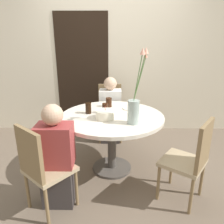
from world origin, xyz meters
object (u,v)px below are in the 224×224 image
object	(u,v)px
side_plate	(130,108)
person_guest	(110,112)
chair_far_back	(110,109)
flower_vase	(134,106)
chair_left_flank	(42,166)
person_boy	(57,160)
birthday_cake	(105,115)
drink_glass_1	(109,102)
chair_right_flank	(191,157)
drink_glass_0	(105,108)
drink_glass_2	(88,108)

from	to	relation	value
side_plate	person_guest	size ratio (longest dim) A/B	0.17
chair_far_back	flower_vase	size ratio (longest dim) A/B	1.14
chair_left_flank	person_boy	bearing A→B (deg)	-90.00
birthday_cake	drink_glass_1	xyz separation A→B (m)	(0.03, 0.47, 0.01)
chair_far_back	birthday_cake	world-z (taller)	chair_far_back
chair_right_flank	drink_glass_0	world-z (taller)	chair_right_flank
side_plate	person_guest	distance (m)	0.68
flower_vase	person_guest	xyz separation A→B (m)	(-0.28, 1.09, -0.44)
drink_glass_0	chair_right_flank	bearing A→B (deg)	-37.31
chair_left_flank	drink_glass_1	bearing A→B (deg)	-77.86
side_plate	drink_glass_2	size ratio (longest dim) A/B	1.38
chair_far_back	drink_glass_1	distance (m)	0.70
person_guest	person_boy	bearing A→B (deg)	-109.14
chair_right_flank	drink_glass_2	xyz separation A→B (m)	(-1.08, 0.65, 0.30)
drink_glass_1	birthday_cake	bearing A→B (deg)	-93.71
drink_glass_1	person_boy	xyz separation A→B (m)	(-0.49, -0.97, -0.31)
drink_glass_2	birthday_cake	bearing A→B (deg)	-40.99
chair_left_flank	birthday_cake	bearing A→B (deg)	-91.41
drink_glass_0	drink_glass_2	bearing A→B (deg)	-175.90
chair_left_flank	person_guest	bearing A→B (deg)	-70.43
chair_right_flank	birthday_cake	distance (m)	1.02
chair_right_flank	flower_vase	xyz separation A→B (m)	(-0.55, 0.32, 0.43)
chair_left_flank	birthday_cake	world-z (taller)	chair_left_flank
flower_vase	drink_glass_1	world-z (taller)	flower_vase
person_guest	person_boy	distance (m)	1.53
side_plate	drink_glass_0	bearing A→B (deg)	-151.58
chair_far_back	drink_glass_0	distance (m)	0.95
drink_glass_0	person_guest	world-z (taller)	person_guest
drink_glass_0	chair_left_flank	bearing A→B (deg)	-123.97
birthday_cake	drink_glass_0	bearing A→B (deg)	92.31
drink_glass_0	person_boy	bearing A→B (deg)	-122.69
chair_far_back	flower_vase	world-z (taller)	flower_vase
chair_left_flank	chair_right_flank	bearing A→B (deg)	-132.94
flower_vase	drink_glass_2	size ratio (longest dim) A/B	6.07
side_plate	person_boy	distance (m)	1.19
chair_right_flank	drink_glass_0	bearing A→B (deg)	-90.71
flower_vase	chair_right_flank	bearing A→B (deg)	-30.26
drink_glass_0	person_boy	distance (m)	0.89
drink_glass_0	drink_glass_1	bearing A→B (deg)	81.78
side_plate	person_boy	bearing A→B (deg)	-131.26
drink_glass_1	person_guest	size ratio (longest dim) A/B	0.12
chair_far_back	person_guest	size ratio (longest dim) A/B	0.85
chair_left_flank	drink_glass_2	world-z (taller)	chair_left_flank
drink_glass_0	flower_vase	bearing A→B (deg)	-46.70
person_guest	side_plate	bearing A→B (deg)	-65.06
drink_glass_2	person_boy	size ratio (longest dim) A/B	0.12
chair_left_flank	birthday_cake	xyz separation A→B (m)	(0.56, 0.62, 0.28)
chair_left_flank	birthday_cake	size ratio (longest dim) A/B	4.09
chair_far_back	drink_glass_1	world-z (taller)	chair_far_back
person_boy	chair_left_flank	bearing A→B (deg)	-130.72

